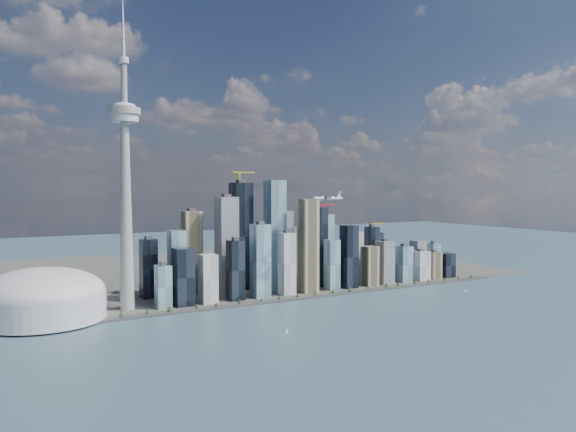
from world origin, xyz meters
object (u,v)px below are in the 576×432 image
needle_tower (125,179)px  airplane (328,198)px  sailboat_east (466,290)px  sailboat_west (287,331)px  dome_stadium (43,298)px

needle_tower → airplane: bearing=-17.6°
airplane → sailboat_east: (316.03, -54.49, -197.90)m
sailboat_west → sailboat_east: bearing=16.3°
sailboat_east → needle_tower: bearing=-176.4°
needle_tower → airplane: size_ratio=8.25×
dome_stadium → airplane: bearing=-11.7°
needle_tower → airplane: 373.08m
sailboat_west → needle_tower: bearing=126.9°
needle_tower → sailboat_west: size_ratio=65.71×
dome_stadium → sailboat_east: (810.11, -156.71, -36.47)m
needle_tower → sailboat_east: bearing=-14.0°
dome_stadium → sailboat_west: size_ratio=23.87×
needle_tower → sailboat_east: 728.74m
airplane → sailboat_west: (-179.98, -160.02, -198.18)m
dome_stadium → airplane: 529.74m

